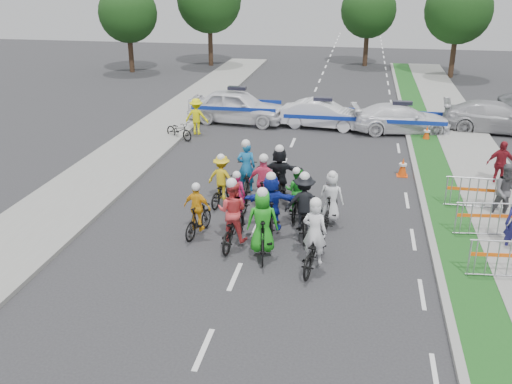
% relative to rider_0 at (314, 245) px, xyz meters
% --- Properties ---
extents(ground, '(90.00, 90.00, 0.00)m').
position_rel_rider_0_xyz_m(ground, '(-1.91, -0.83, -0.66)').
color(ground, '#28282B').
rests_on(ground, ground).
extents(curb_right, '(0.20, 60.00, 0.12)m').
position_rel_rider_0_xyz_m(curb_right, '(3.19, 4.17, -0.60)').
color(curb_right, gray).
rests_on(curb_right, ground).
extents(grass_strip, '(1.20, 60.00, 0.11)m').
position_rel_rider_0_xyz_m(grass_strip, '(3.89, 4.17, -0.61)').
color(grass_strip, '#194F19').
rests_on(grass_strip, ground).
extents(sidewalk_right, '(2.40, 60.00, 0.13)m').
position_rel_rider_0_xyz_m(sidewalk_right, '(5.69, 4.17, -0.60)').
color(sidewalk_right, gray).
rests_on(sidewalk_right, ground).
extents(sidewalk_left, '(3.00, 60.00, 0.13)m').
position_rel_rider_0_xyz_m(sidewalk_left, '(-8.41, 4.17, -0.60)').
color(sidewalk_left, gray).
rests_on(sidewalk_left, ground).
extents(rider_0, '(1.02, 2.06, 2.01)m').
position_rel_rider_0_xyz_m(rider_0, '(0.00, 0.00, 0.00)').
color(rider_0, black).
rests_on(rider_0, ground).
extents(rider_1, '(0.93, 1.99, 2.02)m').
position_rel_rider_0_xyz_m(rider_1, '(-1.42, 0.42, 0.12)').
color(rider_1, black).
rests_on(rider_1, ground).
extents(rider_2, '(0.89, 2.04, 2.04)m').
position_rel_rider_0_xyz_m(rider_2, '(-2.35, 0.91, 0.09)').
color(rider_2, black).
rests_on(rider_2, ground).
extents(rider_3, '(0.89, 1.64, 1.67)m').
position_rel_rider_0_xyz_m(rider_3, '(-3.48, 1.33, -0.01)').
color(rider_3, black).
rests_on(rider_3, ground).
extents(rider_4, '(1.17, 2.01, 1.98)m').
position_rel_rider_0_xyz_m(rider_4, '(-0.48, 1.93, 0.10)').
color(rider_4, black).
rests_on(rider_4, ground).
extents(rider_5, '(1.62, 1.93, 1.96)m').
position_rel_rider_0_xyz_m(rider_5, '(-1.42, 1.81, 0.16)').
color(rider_5, black).
rests_on(rider_5, ground).
extents(rider_6, '(0.79, 1.68, 1.66)m').
position_rel_rider_0_xyz_m(rider_6, '(-2.57, 2.54, -0.11)').
color(rider_6, black).
rests_on(rider_6, ground).
extents(rider_7, '(0.81, 1.73, 1.76)m').
position_rel_rider_0_xyz_m(rider_7, '(0.26, 2.78, 0.03)').
color(rider_7, black).
rests_on(rider_7, ground).
extents(rider_8, '(0.71, 1.64, 1.66)m').
position_rel_rider_0_xyz_m(rider_8, '(-0.84, 3.21, -0.04)').
color(rider_8, black).
rests_on(rider_8, ground).
extents(rider_9, '(1.00, 1.89, 1.96)m').
position_rel_rider_0_xyz_m(rider_9, '(-1.90, 3.40, 0.09)').
color(rider_9, black).
rests_on(rider_9, ground).
extents(rider_10, '(1.06, 1.80, 1.75)m').
position_rel_rider_0_xyz_m(rider_10, '(-3.35, 3.78, 0.02)').
color(rider_10, black).
rests_on(rider_10, ground).
extents(rider_11, '(1.60, 1.91, 1.99)m').
position_rel_rider_0_xyz_m(rider_11, '(-1.54, 4.35, 0.17)').
color(rider_11, black).
rests_on(rider_11, ground).
extents(rider_12, '(0.97, 2.04, 2.01)m').
position_rel_rider_0_xyz_m(rider_12, '(-2.72, 4.69, -0.00)').
color(rider_12, black).
rests_on(rider_12, ground).
extents(police_car_0, '(5.05, 2.47, 1.66)m').
position_rel_rider_0_xyz_m(police_car_0, '(-5.10, 14.17, 0.17)').
color(police_car_0, white).
rests_on(police_car_0, ground).
extents(police_car_1, '(4.16, 1.84, 1.33)m').
position_rel_rider_0_xyz_m(police_car_1, '(-0.84, 13.98, 0.00)').
color(police_car_1, white).
rests_on(police_car_1, ground).
extents(police_car_2, '(4.86, 2.62, 1.34)m').
position_rel_rider_0_xyz_m(police_car_2, '(2.86, 13.80, 0.01)').
color(police_car_2, white).
rests_on(police_car_2, ground).
extents(civilian_sedan, '(5.08, 2.50, 1.42)m').
position_rel_rider_0_xyz_m(civilian_sedan, '(7.28, 14.70, 0.05)').
color(civilian_sedan, '#B1B1B6').
rests_on(civilian_sedan, ground).
extents(spectator_1, '(0.87, 0.68, 1.79)m').
position_rel_rider_0_xyz_m(spectator_1, '(5.52, 4.17, 0.23)').
color(spectator_1, '#535358').
rests_on(spectator_1, ground).
extents(spectator_2, '(1.03, 0.57, 1.67)m').
position_rel_rider_0_xyz_m(spectator_2, '(5.94, 7.17, 0.17)').
color(spectator_2, maroon).
rests_on(spectator_2, ground).
extents(marshal_hiviz, '(1.08, 0.62, 1.68)m').
position_rel_rider_0_xyz_m(marshal_hiviz, '(-6.51, 11.78, 0.18)').
color(marshal_hiviz, yellow).
rests_on(marshal_hiviz, ground).
extents(barrier_0, '(2.04, 0.68, 1.12)m').
position_rel_rider_0_xyz_m(barrier_0, '(4.79, 0.20, -0.10)').
color(barrier_0, '#A5A8AD').
rests_on(barrier_0, ground).
extents(barrier_1, '(2.05, 0.74, 1.12)m').
position_rel_rider_0_xyz_m(barrier_1, '(4.79, 2.63, -0.10)').
color(barrier_1, '#A5A8AD').
rests_on(barrier_1, ground).
extents(barrier_2, '(2.00, 0.50, 1.12)m').
position_rel_rider_0_xyz_m(barrier_2, '(4.79, 4.71, -0.10)').
color(barrier_2, '#A5A8AD').
rests_on(barrier_2, ground).
extents(cone_0, '(0.40, 0.40, 0.70)m').
position_rel_rider_0_xyz_m(cone_0, '(2.65, 7.61, -0.32)').
color(cone_0, '#F24C0C').
rests_on(cone_0, ground).
extents(cone_1, '(0.40, 0.40, 0.70)m').
position_rel_rider_0_xyz_m(cone_1, '(3.95, 12.55, -0.32)').
color(cone_1, '#F24C0C').
rests_on(cone_1, ground).
extents(parked_bike, '(1.66, 1.27, 0.84)m').
position_rel_rider_0_xyz_m(parked_bike, '(-7.06, 10.78, -0.24)').
color(parked_bike, black).
rests_on(parked_bike, ground).
extents(tree_0, '(4.20, 4.20, 6.30)m').
position_rel_rider_0_xyz_m(tree_0, '(-15.91, 27.17, 3.52)').
color(tree_0, '#382619').
rests_on(tree_0, ground).
extents(tree_1, '(4.55, 4.55, 6.82)m').
position_rel_rider_0_xyz_m(tree_1, '(7.09, 29.17, 3.87)').
color(tree_1, '#382619').
rests_on(tree_1, ground).
extents(tree_3, '(4.90, 4.90, 7.35)m').
position_rel_rider_0_xyz_m(tree_3, '(-10.91, 31.17, 4.23)').
color(tree_3, '#382619').
rests_on(tree_3, ground).
extents(tree_4, '(4.20, 4.20, 6.30)m').
position_rel_rider_0_xyz_m(tree_4, '(1.09, 33.17, 3.52)').
color(tree_4, '#382619').
rests_on(tree_4, ground).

